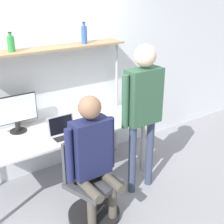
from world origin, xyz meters
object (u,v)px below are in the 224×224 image
at_px(bottle_green, 11,44).
at_px(bottle_blue, 84,35).
at_px(laptop, 63,131).
at_px(office_chair, 91,194).
at_px(person_standing, 143,101).
at_px(cell_phone, 85,132).
at_px(person_seated, 93,151).
at_px(monitor, 16,112).

distance_m(bottle_green, bottle_blue, 0.90).
relative_size(bottle_green, bottle_blue, 0.81).
distance_m(laptop, office_chair, 0.78).
bearing_deg(bottle_green, person_standing, -39.77).
relative_size(person_standing, bottle_green, 8.43).
bearing_deg(bottle_blue, bottle_green, 180.00).
bearing_deg(laptop, bottle_green, 128.75).
bearing_deg(bottle_blue, cell_phone, -122.06).
distance_m(person_standing, bottle_green, 1.56).
bearing_deg(bottle_blue, person_standing, -77.63).
xyz_separation_m(laptop, person_standing, (0.76, -0.49, 0.35)).
xyz_separation_m(office_chair, person_standing, (0.76, 0.09, 0.87)).
xyz_separation_m(laptop, office_chair, (0.00, -0.58, -0.52)).
relative_size(laptop, bottle_blue, 1.25).
distance_m(laptop, person_seated, 0.63).
xyz_separation_m(monitor, laptop, (0.39, -0.41, -0.19)).
bearing_deg(monitor, person_standing, -38.23).
xyz_separation_m(monitor, cell_phone, (0.63, -0.49, -0.25)).
relative_size(monitor, office_chair, 0.56).
xyz_separation_m(person_seated, bottle_green, (-0.36, 1.06, 0.94)).
height_order(person_standing, bottle_blue, bottle_blue).
relative_size(monitor, person_standing, 0.28).
distance_m(person_seated, bottle_blue, 1.53).
distance_m(monitor, bottle_green, 0.78).
xyz_separation_m(office_chair, person_seated, (0.01, -0.04, 0.54)).
bearing_deg(cell_phone, office_chair, -115.45).
bearing_deg(bottle_green, monitor, -160.09).
bearing_deg(laptop, cell_phone, -16.04).
xyz_separation_m(laptop, bottle_green, (-0.34, 0.43, 0.96)).
bearing_deg(person_standing, laptop, 147.19).
bearing_deg(person_seated, cell_phone, 67.38).
height_order(person_seated, bottle_blue, bottle_blue).
distance_m(laptop, bottle_blue, 1.21).
distance_m(cell_phone, person_standing, 0.78).
distance_m(monitor, person_seated, 1.13).
height_order(cell_phone, office_chair, office_chair).
bearing_deg(cell_phone, bottle_blue, 57.94).
bearing_deg(bottle_green, cell_phone, -40.26).
height_order(person_seated, bottle_green, bottle_green).
bearing_deg(bottle_blue, monitor, -179.06).
height_order(cell_phone, bottle_blue, bottle_blue).
bearing_deg(office_chair, bottle_blue, 61.18).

